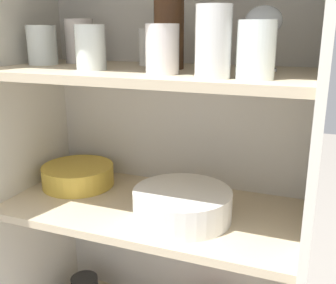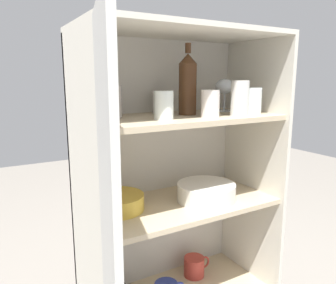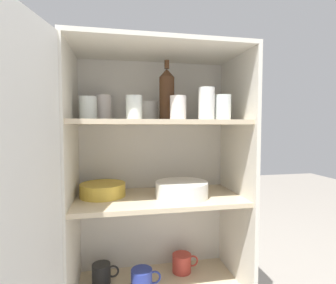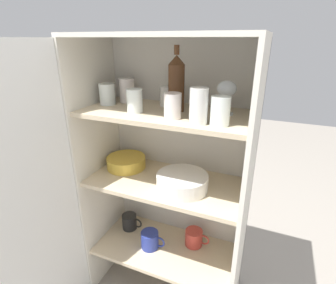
# 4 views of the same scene
# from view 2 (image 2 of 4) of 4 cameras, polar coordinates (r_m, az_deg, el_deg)

# --- Properties ---
(cupboard_back_panel) EXTENTS (0.79, 0.02, 1.36)m
(cupboard_back_panel) POSITION_cam_2_polar(r_m,az_deg,el_deg) (1.52, -1.66, -8.93)
(cupboard_back_panel) COLOR silver
(cupboard_back_panel) RESTS_ON ground_plane
(cupboard_side_left) EXTENTS (0.02, 0.40, 1.36)m
(cupboard_side_left) POSITION_cam_2_polar(r_m,az_deg,el_deg) (1.22, -13.73, -14.44)
(cupboard_side_left) COLOR silver
(cupboard_side_left) RESTS_ON ground_plane
(cupboard_side_right) EXTENTS (0.02, 0.40, 1.36)m
(cupboard_side_right) POSITION_cam_2_polar(r_m,az_deg,el_deg) (1.59, 14.18, -8.35)
(cupboard_side_right) COLOR silver
(cupboard_side_right) RESTS_ON ground_plane
(cupboard_top_panel) EXTENTS (0.79, 0.40, 0.02)m
(cupboard_top_panel) POSITION_cam_2_polar(r_m,az_deg,el_deg) (1.28, 2.49, 18.70)
(cupboard_top_panel) COLOR silver
(cupboard_top_panel) RESTS_ON cupboard_side_left
(shelf_board_middle) EXTENTS (0.75, 0.37, 0.02)m
(shelf_board_middle) POSITION_cam_2_polar(r_m,az_deg,el_deg) (1.36, 2.25, -10.77)
(shelf_board_middle) COLOR beige
(shelf_board_upper) EXTENTS (0.75, 0.37, 0.02)m
(shelf_board_upper) POSITION_cam_2_polar(r_m,az_deg,el_deg) (1.27, 2.37, 4.13)
(shelf_board_upper) COLOR beige
(tumbler_glass_0) EXTENTS (0.08, 0.08, 0.09)m
(tumbler_glass_0) POSITION_cam_2_polar(r_m,az_deg,el_deg) (1.34, -0.92, 6.89)
(tumbler_glass_0) COLOR white
(tumbler_glass_0) RESTS_ON shelf_board_upper
(tumbler_glass_1) EXTENTS (0.07, 0.07, 0.10)m
(tumbler_glass_1) POSITION_cam_2_polar(r_m,az_deg,el_deg) (1.24, 7.36, 6.67)
(tumbler_glass_1) COLOR silver
(tumbler_glass_1) RESTS_ON shelf_board_upper
(tumbler_glass_2) EXTENTS (0.07, 0.07, 0.11)m
(tumbler_glass_2) POSITION_cam_2_polar(r_m,az_deg,el_deg) (1.35, 14.47, 6.89)
(tumbler_glass_2) COLOR white
(tumbler_glass_2) RESTS_ON shelf_board_upper
(tumbler_glass_3) EXTENTS (0.07, 0.07, 0.10)m
(tumbler_glass_3) POSITION_cam_2_polar(r_m,az_deg,el_deg) (1.15, -0.75, 6.43)
(tumbler_glass_3) COLOR white
(tumbler_glass_3) RESTS_ON shelf_board_upper
(tumbler_glass_4) EXTENTS (0.08, 0.08, 0.12)m
(tumbler_glass_4) POSITION_cam_2_polar(r_m,az_deg,el_deg) (1.24, -9.84, 6.97)
(tumbler_glass_4) COLOR silver
(tumbler_glass_4) RESTS_ON shelf_board_upper
(tumbler_glass_5) EXTENTS (0.07, 0.07, 0.14)m
(tumbler_glass_5) POSITION_cam_2_polar(r_m,az_deg,el_deg) (1.28, 12.38, 7.42)
(tumbler_glass_5) COLOR white
(tumbler_glass_5) RESTS_ON shelf_board_upper
(tumbler_glass_6) EXTENTS (0.08, 0.08, 0.10)m
(tumbler_glass_6) POSITION_cam_2_polar(r_m,az_deg,el_deg) (1.14, -11.20, 6.17)
(tumbler_glass_6) COLOR white
(tumbler_glass_6) RESTS_ON shelf_board_upper
(wine_glass_0) EXTENTS (0.08, 0.08, 0.14)m
(wine_glass_0) POSITION_cam_2_polar(r_m,az_deg,el_deg) (1.46, 9.85, 9.23)
(wine_glass_0) COLOR white
(wine_glass_0) RESTS_ON shelf_board_upper
(wine_bottle) EXTENTS (0.07, 0.07, 0.28)m
(wine_bottle) POSITION_cam_2_polar(r_m,az_deg,el_deg) (1.31, 3.44, 10.06)
(wine_bottle) COLOR #4C2D19
(wine_bottle) RESTS_ON shelf_board_upper
(plate_stack_white) EXTENTS (0.24, 0.24, 0.07)m
(plate_stack_white) POSITION_cam_2_polar(r_m,az_deg,el_deg) (1.37, 6.68, -8.65)
(plate_stack_white) COLOR white
(plate_stack_white) RESTS_ON shelf_board_middle
(mixing_bowl_large) EXTENTS (0.21, 0.21, 0.06)m
(mixing_bowl_large) POSITION_cam_2_polar(r_m,az_deg,el_deg) (1.28, -8.88, -10.23)
(mixing_bowl_large) COLOR gold
(mixing_bowl_large) RESTS_ON shelf_board_middle
(coffee_mug_extra_2) EXTENTS (0.14, 0.10, 0.09)m
(coffee_mug_extra_2) POSITION_cam_2_polar(r_m,az_deg,el_deg) (1.66, 4.63, -20.77)
(coffee_mug_extra_2) COLOR #BC3D33
(coffee_mug_extra_2) RESTS_ON shelf_board_lower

